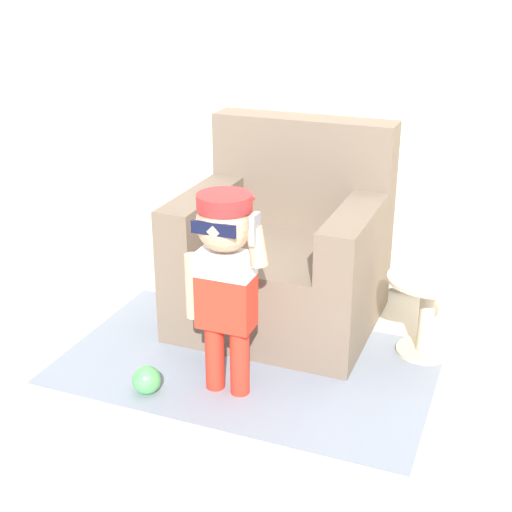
{
  "coord_description": "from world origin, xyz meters",
  "views": [
    {
      "loc": [
        1.13,
        -3.06,
        1.82
      ],
      "look_at": [
        -0.01,
        -0.16,
        0.52
      ],
      "focal_mm": 50.0,
      "sensor_mm": 36.0,
      "label": 1
    }
  ],
  "objects_px": {
    "person_child": "(225,264)",
    "toy_ball": "(147,380)",
    "armchair": "(284,254)",
    "side_table": "(427,307)"
  },
  "relations": [
    {
      "from": "person_child",
      "to": "armchair",
      "type": "bearing_deg",
      "value": 90.4
    },
    {
      "from": "armchair",
      "to": "toy_ball",
      "type": "bearing_deg",
      "value": -109.13
    },
    {
      "from": "armchair",
      "to": "side_table",
      "type": "xyz_separation_m",
      "value": [
        0.78,
        -0.12,
        -0.12
      ]
    },
    {
      "from": "side_table",
      "to": "person_child",
      "type": "bearing_deg",
      "value": -139.26
    },
    {
      "from": "person_child",
      "to": "toy_ball",
      "type": "xyz_separation_m",
      "value": [
        -0.33,
        -0.15,
        -0.56
      ]
    },
    {
      "from": "person_child",
      "to": "side_table",
      "type": "relative_size",
      "value": 2.27
    },
    {
      "from": "person_child",
      "to": "toy_ball",
      "type": "relative_size",
      "value": 7.17
    },
    {
      "from": "armchair",
      "to": "toy_ball",
      "type": "xyz_separation_m",
      "value": [
        -0.33,
        -0.94,
        -0.31
      ]
    },
    {
      "from": "side_table",
      "to": "toy_ball",
      "type": "bearing_deg",
      "value": -143.45
    },
    {
      "from": "armchair",
      "to": "toy_ball",
      "type": "distance_m",
      "value": 1.04
    }
  ]
}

